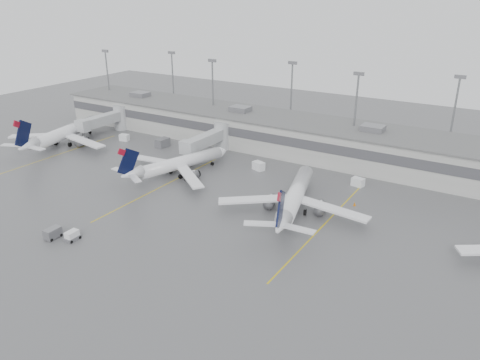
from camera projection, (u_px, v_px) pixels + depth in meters
The scene contains 18 objects.
ground at pixel (151, 262), 69.82m from camera, with size 260.00×260.00×0.00m, color #4C4C4E.
terminal at pixel (310, 138), 113.98m from camera, with size 152.00×17.00×9.45m.
light_masts at pixel (321, 101), 115.57m from camera, with size 142.40×8.00×20.60m.
jet_bridge_left at pixel (110, 119), 131.32m from camera, with size 4.00×17.20×7.00m.
jet_bridge_right at pixel (212, 139), 114.36m from camera, with size 4.00×17.20×7.00m.
stand_markings at pixel (236, 203), 88.75m from camera, with size 105.25×40.00×0.01m.
jet_far_left at pixel (63, 133), 120.76m from camera, with size 28.10×31.84×10.43m.
jet_mid_left at pixel (177, 163), 101.06m from camera, with size 23.86×27.17×9.07m.
jet_mid_right at pixel (294, 197), 84.10m from camera, with size 26.54×30.14×9.95m.
baggage_tug at pixel (72, 237), 75.61m from camera, with size 1.68×2.52×1.59m.
baggage_cart at pixel (53, 233), 76.10m from camera, with size 1.66×2.77×1.75m.
gse_uld_a at pixel (124, 138), 125.39m from camera, with size 2.45×1.63×1.73m, color white.
gse_uld_b at pixel (259, 166), 105.00m from camera, with size 2.65×1.76×1.88m, color white.
gse_uld_c at pixel (358, 182), 96.40m from camera, with size 2.44×1.63×1.73m, color white.
gse_loader at pixel (163, 143), 120.27m from camera, with size 2.25×3.60×2.25m, color slate.
cone_a at pixel (90, 144), 122.05m from camera, with size 0.40×0.40×0.64m, color orange.
cone_b at pixel (176, 166), 106.35m from camera, with size 0.47×0.47×0.74m, color orange.
cone_c at pixel (355, 204), 87.63m from camera, with size 0.50×0.50×0.79m, color orange.
Camera 1 is at (42.72, -44.21, 37.66)m, focal length 35.00 mm.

